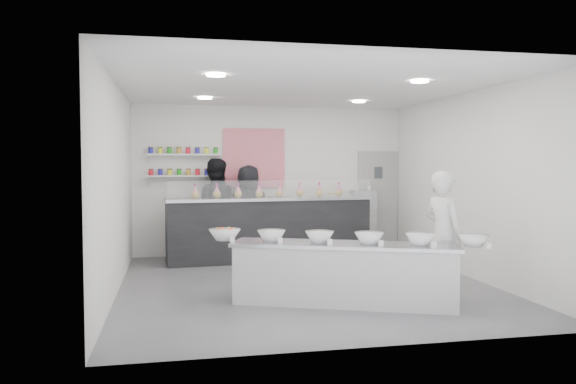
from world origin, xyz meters
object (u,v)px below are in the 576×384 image
at_px(prep_counter, 344,274).
at_px(back_bar, 269,229).
at_px(espresso_machine, 363,200).
at_px(staff_right, 249,211).
at_px(staff_left, 214,209).
at_px(woman_prep, 443,235).
at_px(espresso_ledge, 346,231).

distance_m(prep_counter, back_bar, 3.49).
distance_m(back_bar, espresso_machine, 2.21).
bearing_deg(staff_right, prep_counter, 101.33).
distance_m(back_bar, staff_left, 1.15).
relative_size(back_bar, woman_prep, 2.23).
relative_size(prep_counter, back_bar, 0.76).
relative_size(espresso_ledge, espresso_machine, 2.49).
height_order(back_bar, staff_right, staff_right).
bearing_deg(staff_right, espresso_ledge, -174.53).
xyz_separation_m(espresso_machine, staff_right, (-2.41, -0.18, -0.18)).
xyz_separation_m(prep_counter, woman_prep, (1.42, 0.02, 0.47)).
height_order(woman_prep, staff_left, staff_left).
bearing_deg(staff_left, espresso_ledge, -165.46).
distance_m(back_bar, woman_prep, 3.90).
bearing_deg(prep_counter, back_bar, 118.58).
bearing_deg(espresso_machine, espresso_ledge, 180.00).
height_order(back_bar, staff_left, staff_left).
xyz_separation_m(prep_counter, espresso_machine, (1.67, 4.06, 0.68)).
xyz_separation_m(prep_counter, back_bar, (-0.41, 3.46, 0.20)).
bearing_deg(espresso_machine, woman_prep, -93.56).
bearing_deg(prep_counter, staff_left, 131.91).
height_order(woman_prep, staff_right, staff_right).
xyz_separation_m(prep_counter, staff_right, (-0.74, 3.88, 0.51)).
bearing_deg(staff_right, back_bar, 129.41).
relative_size(prep_counter, espresso_ledge, 2.44).
bearing_deg(prep_counter, espresso_machine, 89.56).
bearing_deg(staff_right, espresso_machine, -175.26).
bearing_deg(espresso_ledge, staff_left, -176.22).
bearing_deg(back_bar, staff_left, 153.19).
height_order(prep_counter, espresso_ledge, espresso_ledge).
bearing_deg(espresso_ledge, woman_prep, -88.53).
xyz_separation_m(espresso_ledge, espresso_machine, (0.35, 0.00, 0.64)).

